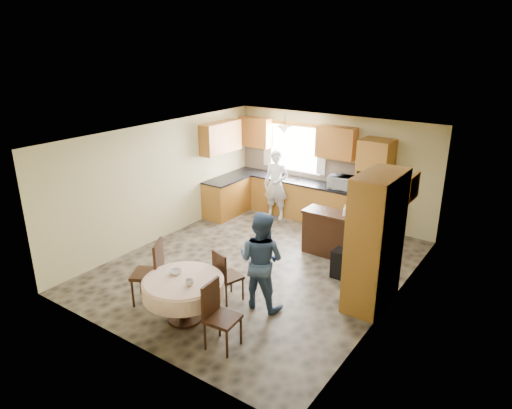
{
  "coord_description": "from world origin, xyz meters",
  "views": [
    {
      "loc": [
        4.41,
        -6.46,
        4.06
      ],
      "look_at": [
        -0.28,
        0.3,
        1.1
      ],
      "focal_mm": 32.0,
      "sensor_mm": 36.0,
      "label": 1
    }
  ],
  "objects_px": {
    "sideboard": "(332,235)",
    "chair_back": "(225,274)",
    "person_sink": "(276,185)",
    "person_dining": "(261,260)",
    "cupboard": "(375,241)",
    "chair_right": "(218,312)",
    "chair_left": "(152,269)",
    "dining_table": "(183,288)",
    "oven_tower": "(373,188)"
  },
  "relations": [
    {
      "from": "dining_table",
      "to": "chair_left",
      "type": "xyz_separation_m",
      "value": [
        -0.77,
        0.1,
        0.05
      ]
    },
    {
      "from": "person_sink",
      "to": "person_dining",
      "type": "height_order",
      "value": "person_sink"
    },
    {
      "from": "chair_back",
      "to": "chair_right",
      "type": "relative_size",
      "value": 0.92
    },
    {
      "from": "oven_tower",
      "to": "chair_back",
      "type": "height_order",
      "value": "oven_tower"
    },
    {
      "from": "oven_tower",
      "to": "chair_left",
      "type": "bearing_deg",
      "value": -111.53
    },
    {
      "from": "person_sink",
      "to": "dining_table",
      "type": "bearing_deg",
      "value": -85.12
    },
    {
      "from": "cupboard",
      "to": "person_dining",
      "type": "height_order",
      "value": "cupboard"
    },
    {
      "from": "chair_left",
      "to": "person_sink",
      "type": "height_order",
      "value": "person_sink"
    },
    {
      "from": "chair_left",
      "to": "chair_right",
      "type": "xyz_separation_m",
      "value": [
        1.6,
        -0.3,
        -0.05
      ]
    },
    {
      "from": "sideboard",
      "to": "chair_left",
      "type": "bearing_deg",
      "value": -116.53
    },
    {
      "from": "person_sink",
      "to": "chair_right",
      "type": "bearing_deg",
      "value": -76.52
    },
    {
      "from": "sideboard",
      "to": "chair_left",
      "type": "height_order",
      "value": "chair_left"
    },
    {
      "from": "cupboard",
      "to": "chair_left",
      "type": "xyz_separation_m",
      "value": [
        -2.93,
        -2.01,
        -0.51
      ]
    },
    {
      "from": "sideboard",
      "to": "chair_back",
      "type": "relative_size",
      "value": 1.32
    },
    {
      "from": "chair_left",
      "to": "dining_table",
      "type": "bearing_deg",
      "value": 52.65
    },
    {
      "from": "oven_tower",
      "to": "sideboard",
      "type": "bearing_deg",
      "value": -98.85
    },
    {
      "from": "sideboard",
      "to": "dining_table",
      "type": "distance_m",
      "value": 3.45
    },
    {
      "from": "dining_table",
      "to": "chair_right",
      "type": "distance_m",
      "value": 0.85
    },
    {
      "from": "chair_back",
      "to": "oven_tower",
      "type": "bearing_deg",
      "value": -85.77
    },
    {
      "from": "chair_left",
      "to": "chair_back",
      "type": "bearing_deg",
      "value": 95.28
    },
    {
      "from": "chair_back",
      "to": "chair_right",
      "type": "xyz_separation_m",
      "value": [
        0.65,
        -0.97,
        0.04
      ]
    },
    {
      "from": "sideboard",
      "to": "person_dining",
      "type": "xyz_separation_m",
      "value": [
        -0.12,
        -2.34,
        0.39
      ]
    },
    {
      "from": "oven_tower",
      "to": "person_dining",
      "type": "distance_m",
      "value": 3.84
    },
    {
      "from": "dining_table",
      "to": "chair_left",
      "type": "relative_size",
      "value": 1.15
    },
    {
      "from": "sideboard",
      "to": "person_sink",
      "type": "bearing_deg",
      "value": 151.87
    },
    {
      "from": "cupboard",
      "to": "chair_back",
      "type": "bearing_deg",
      "value": -146.15
    },
    {
      "from": "cupboard",
      "to": "oven_tower",
      "type": "bearing_deg",
      "value": 111.56
    },
    {
      "from": "cupboard",
      "to": "chair_right",
      "type": "xyz_separation_m",
      "value": [
        -1.33,
        -2.3,
        -0.56
      ]
    },
    {
      "from": "chair_right",
      "to": "person_sink",
      "type": "relative_size",
      "value": 0.58
    },
    {
      "from": "dining_table",
      "to": "chair_right",
      "type": "bearing_deg",
      "value": -13.47
    },
    {
      "from": "chair_left",
      "to": "chair_right",
      "type": "bearing_deg",
      "value": 49.35
    },
    {
      "from": "sideboard",
      "to": "cupboard",
      "type": "bearing_deg",
      "value": -43.42
    },
    {
      "from": "oven_tower",
      "to": "chair_left",
      "type": "relative_size",
      "value": 1.98
    },
    {
      "from": "chair_right",
      "to": "dining_table",
      "type": "bearing_deg",
      "value": 71.38
    },
    {
      "from": "person_dining",
      "to": "chair_right",
      "type": "bearing_deg",
      "value": 90.76
    },
    {
      "from": "dining_table",
      "to": "chair_left",
      "type": "distance_m",
      "value": 0.78
    },
    {
      "from": "oven_tower",
      "to": "chair_back",
      "type": "bearing_deg",
      "value": -102.67
    },
    {
      "from": "oven_tower",
      "to": "person_sink",
      "type": "relative_size",
      "value": 1.27
    },
    {
      "from": "sideboard",
      "to": "chair_right",
      "type": "xyz_separation_m",
      "value": [
        -0.03,
        -3.54,
        0.12
      ]
    },
    {
      "from": "chair_right",
      "to": "chair_back",
      "type": "bearing_deg",
      "value": 28.54
    },
    {
      "from": "sideboard",
      "to": "cupboard",
      "type": "height_order",
      "value": "cupboard"
    },
    {
      "from": "oven_tower",
      "to": "person_sink",
      "type": "xyz_separation_m",
      "value": [
        -2.24,
        -0.39,
        -0.22
      ]
    },
    {
      "from": "chair_back",
      "to": "person_sink",
      "type": "bearing_deg",
      "value": -53.04
    },
    {
      "from": "cupboard",
      "to": "person_dining",
      "type": "relative_size",
      "value": 1.36
    },
    {
      "from": "oven_tower",
      "to": "person_dining",
      "type": "bearing_deg",
      "value": -95.25
    },
    {
      "from": "person_dining",
      "to": "cupboard",
      "type": "bearing_deg",
      "value": -145.81
    },
    {
      "from": "dining_table",
      "to": "person_sink",
      "type": "bearing_deg",
      "value": 104.61
    },
    {
      "from": "cupboard",
      "to": "dining_table",
      "type": "bearing_deg",
      "value": -135.71
    },
    {
      "from": "chair_left",
      "to": "chair_right",
      "type": "distance_m",
      "value": 1.63
    },
    {
      "from": "cupboard",
      "to": "person_sink",
      "type": "distance_m",
      "value": 4.05
    }
  ]
}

